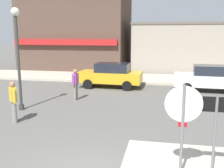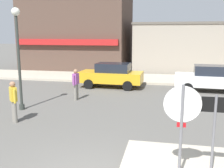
% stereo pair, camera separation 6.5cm
% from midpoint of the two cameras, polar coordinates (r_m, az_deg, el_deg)
% --- Properties ---
extents(kerb_far, '(80.00, 4.00, 0.15)m').
position_cam_midpoint_polar(kerb_far, '(19.88, 6.17, 1.20)').
color(kerb_far, '#B7AD99').
rests_on(kerb_far, ground).
extents(stop_sign, '(0.82, 0.07, 2.30)m').
position_cam_midpoint_polar(stop_sign, '(6.05, 14.86, -7.45)').
color(stop_sign, slate).
rests_on(stop_sign, ground).
extents(one_way_sign, '(0.60, 0.06, 2.10)m').
position_cam_midpoint_polar(one_way_sign, '(6.24, 21.23, -9.07)').
color(one_way_sign, slate).
rests_on(one_way_sign, ground).
extents(lamp_post, '(0.36, 0.36, 4.54)m').
position_cam_midpoint_polar(lamp_post, '(12.19, -20.07, 8.21)').
color(lamp_post, '#333833').
rests_on(lamp_post, ground).
extents(parked_car_nearest, '(4.07, 2.00, 1.56)m').
position_cam_midpoint_polar(parked_car_nearest, '(16.79, -0.35, 2.03)').
color(parked_car_nearest, gold).
rests_on(parked_car_nearest, ground).
extents(parked_car_second, '(4.09, 2.04, 1.56)m').
position_cam_midpoint_polar(parked_car_second, '(16.61, 20.33, 1.26)').
color(parked_car_second, white).
rests_on(parked_car_second, ground).
extents(pedestrian_crossing_near, '(0.27, 0.56, 1.61)m').
position_cam_midpoint_polar(pedestrian_crossing_near, '(13.61, -8.10, 0.09)').
color(pedestrian_crossing_near, gray).
rests_on(pedestrian_crossing_near, ground).
extents(pedestrian_crossing_far, '(0.45, 0.46, 1.61)m').
position_cam_midpoint_polar(pedestrian_crossing_far, '(10.74, -20.84, -3.40)').
color(pedestrian_crossing_far, gray).
rests_on(pedestrian_crossing_far, ground).
extents(building_corner_shop, '(9.89, 7.67, 7.31)m').
position_cam_midpoint_polar(building_corner_shop, '(26.47, -7.43, 11.34)').
color(building_corner_shop, brown).
rests_on(building_corner_shop, ground).
extents(building_storefront_left_near, '(7.72, 6.29, 4.35)m').
position_cam_midpoint_polar(building_storefront_left_near, '(25.12, 13.67, 7.78)').
color(building_storefront_left_near, '#9E9384').
rests_on(building_storefront_left_near, ground).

